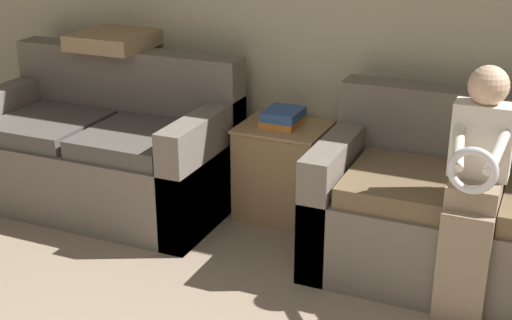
{
  "coord_description": "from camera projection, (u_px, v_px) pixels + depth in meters",
  "views": [
    {
      "loc": [
        1.18,
        -1.01,
        1.98
      ],
      "look_at": [
        -0.06,
        1.85,
        0.76
      ],
      "focal_mm": 50.0,
      "sensor_mm": 36.0,
      "label": 1
    }
  ],
  "objects": [
    {
      "name": "wall_back",
      "position": [
        351.0,
        9.0,
        4.22
      ],
      "size": [
        7.2,
        0.06,
        2.55
      ],
      "color": "#BCB293",
      "rests_on": "ground_plane"
    },
    {
      "name": "couch_side",
      "position": [
        106.0,
        152.0,
        4.61
      ],
      "size": [
        1.63,
        0.88,
        0.97
      ],
      "color": "#70665B",
      "rests_on": "ground_plane"
    },
    {
      "name": "book_stack",
      "position": [
        283.0,
        117.0,
        4.33
      ],
      "size": [
        0.22,
        0.25,
        0.1
      ],
      "color": "orange",
      "rests_on": "side_shelf"
    },
    {
      "name": "child_left_seated",
      "position": [
        475.0,
        181.0,
        3.31
      ],
      "size": [
        0.28,
        0.38,
        1.21
      ],
      "color": "gray",
      "rests_on": "ground_plane"
    },
    {
      "name": "couch_main",
      "position": [
        497.0,
        220.0,
        3.71
      ],
      "size": [
        1.88,
        0.9,
        0.92
      ],
      "color": "#70665B",
      "rests_on": "ground_plane"
    },
    {
      "name": "side_shelf",
      "position": [
        283.0,
        170.0,
        4.45
      ],
      "size": [
        0.53,
        0.46,
        0.59
      ],
      "color": "#9E7A51",
      "rests_on": "ground_plane"
    },
    {
      "name": "throw_pillow",
      "position": [
        114.0,
        40.0,
        4.65
      ],
      "size": [
        0.48,
        0.48,
        0.1
      ],
      "color": "#A38460",
      "rests_on": "couch_side"
    }
  ]
}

